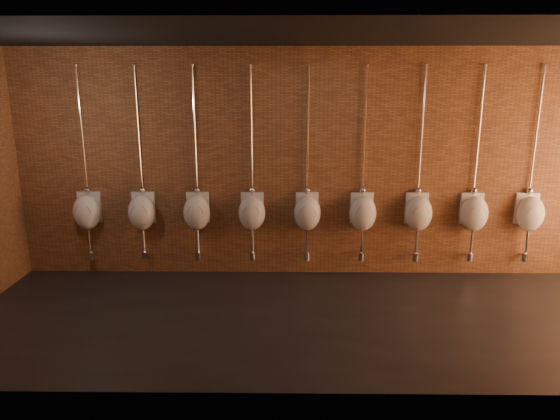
{
  "coord_description": "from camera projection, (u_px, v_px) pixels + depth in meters",
  "views": [
    {
      "loc": [
        -0.45,
        -5.45,
        2.7
      ],
      "look_at": [
        -0.53,
        0.9,
        1.1
      ],
      "focal_mm": 32.0,
      "sensor_mm": 36.0,
      "label": 1
    }
  ],
  "objects": [
    {
      "name": "urinal_3",
      "position": [
        252.0,
        212.0,
        7.04
      ],
      "size": [
        0.38,
        0.33,
        2.72
      ],
      "color": "white",
      "rests_on": "ground"
    },
    {
      "name": "urinal_7",
      "position": [
        474.0,
        213.0,
        7.0
      ],
      "size": [
        0.38,
        0.33,
        2.72
      ],
      "color": "white",
      "rests_on": "ground"
    },
    {
      "name": "urinal_5",
      "position": [
        363.0,
        212.0,
        7.02
      ],
      "size": [
        0.38,
        0.33,
        2.72
      ],
      "color": "white",
      "rests_on": "ground"
    },
    {
      "name": "urinal_4",
      "position": [
        307.0,
        212.0,
        7.03
      ],
      "size": [
        0.38,
        0.33,
        2.72
      ],
      "color": "white",
      "rests_on": "ground"
    },
    {
      "name": "urinal_2",
      "position": [
        197.0,
        212.0,
        7.05
      ],
      "size": [
        0.38,
        0.33,
        2.72
      ],
      "color": "white",
      "rests_on": "ground"
    },
    {
      "name": "ground",
      "position": [
        324.0,
        318.0,
        5.94
      ],
      "size": [
        8.5,
        8.5,
        0.0
      ],
      "primitive_type": "plane",
      "color": "black",
      "rests_on": "ground"
    },
    {
      "name": "urinal_1",
      "position": [
        142.0,
        212.0,
        7.06
      ],
      "size": [
        0.38,
        0.33,
        2.72
      ],
      "color": "white",
      "rests_on": "ground"
    },
    {
      "name": "room_shell",
      "position": [
        327.0,
        149.0,
        5.45
      ],
      "size": [
        8.54,
        3.04,
        3.22
      ],
      "color": "black",
      "rests_on": "ground"
    },
    {
      "name": "urinal_8",
      "position": [
        530.0,
        213.0,
        6.99
      ],
      "size": [
        0.38,
        0.33,
        2.72
      ],
      "color": "white",
      "rests_on": "ground"
    },
    {
      "name": "urinal_0",
      "position": [
        87.0,
        211.0,
        7.07
      ],
      "size": [
        0.38,
        0.33,
        2.72
      ],
      "color": "white",
      "rests_on": "ground"
    },
    {
      "name": "urinal_6",
      "position": [
        418.0,
        212.0,
        7.01
      ],
      "size": [
        0.38,
        0.33,
        2.72
      ],
      "color": "white",
      "rests_on": "ground"
    }
  ]
}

